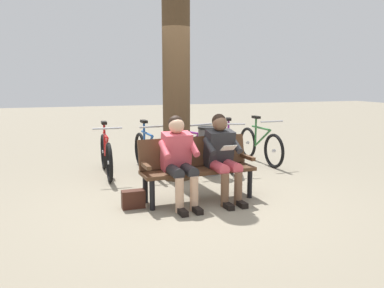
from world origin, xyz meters
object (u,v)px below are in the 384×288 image
(tree_trunk, at_px, (176,75))
(bicycle_red, at_px, (260,145))
(bicycle_black, at_px, (229,149))
(bicycle_orange, at_px, (147,153))
(litter_bin, at_px, (209,150))
(person_companion, at_px, (179,156))
(person_reading, at_px, (222,153))
(bicycle_purple, at_px, (187,150))
(bicycle_blue, at_px, (106,155))
(bench, at_px, (196,164))
(handbag, at_px, (133,199))

(tree_trunk, distance_m, bicycle_red, 2.49)
(bicycle_black, xyz_separation_m, bicycle_orange, (1.58, -0.08, 0.00))
(litter_bin, xyz_separation_m, bicycle_black, (-0.56, -0.40, -0.07))
(tree_trunk, bearing_deg, person_companion, 75.52)
(person_reading, height_order, bicycle_purple, person_reading)
(bicycle_blue, bearing_deg, bicycle_red, 91.87)
(bicycle_black, bearing_deg, person_reading, -8.24)
(bicycle_red, bearing_deg, bicycle_purple, -89.62)
(bicycle_blue, bearing_deg, tree_trunk, 60.80)
(bench, bearing_deg, bicycle_black, -129.81)
(handbag, distance_m, litter_bin, 2.18)
(bicycle_black, distance_m, bicycle_orange, 1.58)
(tree_trunk, xyz_separation_m, bicycle_purple, (-0.38, -0.63, -1.38))
(bicycle_blue, bearing_deg, bicycle_purple, 90.20)
(person_reading, distance_m, handbag, 1.37)
(person_companion, bearing_deg, litter_bin, -127.27)
(litter_bin, bearing_deg, bicycle_orange, -25.33)
(person_reading, relative_size, bicycle_black, 0.74)
(litter_bin, xyz_separation_m, bicycle_red, (-1.32, -0.58, -0.07))
(person_companion, xyz_separation_m, bicycle_blue, (0.77, -1.97, -0.30))
(person_reading, height_order, bicycle_red, person_reading)
(bench, distance_m, person_companion, 0.39)
(person_companion, relative_size, bicycle_orange, 0.72)
(bench, relative_size, person_companion, 1.36)
(bicycle_black, bearing_deg, tree_trunk, -47.63)
(handbag, relative_size, tree_trunk, 0.09)
(person_reading, bearing_deg, person_companion, -0.05)
(handbag, xyz_separation_m, bicycle_black, (-2.16, -1.85, 0.24))
(bench, relative_size, bicycle_purple, 1.01)
(tree_trunk, bearing_deg, bicycle_red, -159.68)
(litter_bin, xyz_separation_m, bicycle_orange, (1.02, -0.48, -0.07))
(litter_bin, bearing_deg, person_companion, 56.65)
(person_companion, bearing_deg, bicycle_orange, -92.88)
(bicycle_red, height_order, bicycle_purple, same)
(handbag, bearing_deg, bicycle_blue, -85.40)
(person_companion, bearing_deg, bicycle_blue, -72.62)
(bench, xyz_separation_m, bicycle_purple, (-0.42, -1.79, -0.15))
(bicycle_orange, bearing_deg, bicycle_purple, 85.65)
(bench, xyz_separation_m, handbag, (0.92, 0.14, -0.39))
(person_reading, xyz_separation_m, handbag, (1.25, 0.00, -0.54))
(person_reading, xyz_separation_m, bicycle_purple, (-0.09, -1.93, -0.31))
(bicycle_red, bearing_deg, bicycle_orange, -90.71)
(person_companion, xyz_separation_m, tree_trunk, (-0.35, -1.34, 1.07))
(bicycle_orange, bearing_deg, bicycle_blue, -94.26)
(bench, distance_m, person_reading, 0.39)
(bicycle_purple, bearing_deg, bicycle_black, 65.20)
(bench, height_order, handbag, bench)
(bicycle_black, bearing_deg, handbag, -31.54)
(bench, xyz_separation_m, person_reading, (-0.33, 0.14, 0.16))
(tree_trunk, distance_m, litter_bin, 1.46)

